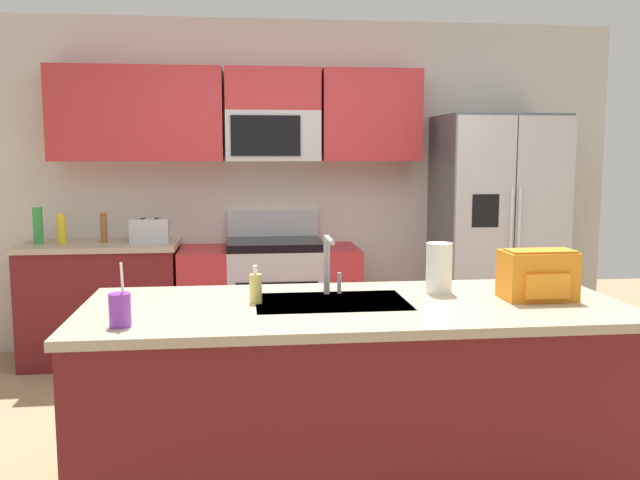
{
  "coord_description": "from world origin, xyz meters",
  "views": [
    {
      "loc": [
        -0.45,
        -3.39,
        1.56
      ],
      "look_at": [
        0.01,
        0.6,
        1.05
      ],
      "focal_mm": 38.34,
      "sensor_mm": 36.0,
      "label": 1
    }
  ],
  "objects_px": {
    "refrigerator": "(495,235)",
    "bottle_green": "(38,226)",
    "backpack": "(538,274)",
    "bottle_yellow": "(62,229)",
    "sink_faucet": "(329,260)",
    "paper_towel_roll": "(439,268)",
    "soap_dispenser": "(256,288)",
    "toaster": "(150,231)",
    "drink_cup_purple": "(120,310)",
    "pepper_mill": "(104,228)",
    "range_oven": "(270,299)"
  },
  "relations": [
    {
      "from": "range_oven",
      "to": "bottle_green",
      "type": "distance_m",
      "value": 1.79
    },
    {
      "from": "bottle_green",
      "to": "toaster",
      "type": "bearing_deg",
      "value": -3.04
    },
    {
      "from": "bottle_yellow",
      "to": "backpack",
      "type": "distance_m",
      "value": 3.49
    },
    {
      "from": "drink_cup_purple",
      "to": "backpack",
      "type": "distance_m",
      "value": 1.83
    },
    {
      "from": "toaster",
      "to": "bottle_yellow",
      "type": "relative_size",
      "value": 1.29
    },
    {
      "from": "pepper_mill",
      "to": "drink_cup_purple",
      "type": "xyz_separation_m",
      "value": [
        0.54,
        -2.55,
        -0.04
      ]
    },
    {
      "from": "sink_faucet",
      "to": "backpack",
      "type": "distance_m",
      "value": 0.96
    },
    {
      "from": "bottle_green",
      "to": "sink_faucet",
      "type": "distance_m",
      "value": 2.79
    },
    {
      "from": "sink_faucet",
      "to": "backpack",
      "type": "relative_size",
      "value": 0.88
    },
    {
      "from": "refrigerator",
      "to": "pepper_mill",
      "type": "bearing_deg",
      "value": 178.67
    },
    {
      "from": "soap_dispenser",
      "to": "paper_towel_roll",
      "type": "height_order",
      "value": "paper_towel_roll"
    },
    {
      "from": "bottle_green",
      "to": "backpack",
      "type": "height_order",
      "value": "bottle_green"
    },
    {
      "from": "refrigerator",
      "to": "bottle_green",
      "type": "distance_m",
      "value": 3.46
    },
    {
      "from": "drink_cup_purple",
      "to": "sink_faucet",
      "type": "bearing_deg",
      "value": 29.22
    },
    {
      "from": "toaster",
      "to": "soap_dispenser",
      "type": "height_order",
      "value": "toaster"
    },
    {
      "from": "sink_faucet",
      "to": "refrigerator",
      "type": "bearing_deg",
      "value": 51.62
    },
    {
      "from": "range_oven",
      "to": "paper_towel_roll",
      "type": "relative_size",
      "value": 5.67
    },
    {
      "from": "drink_cup_purple",
      "to": "bottle_green",
      "type": "bearing_deg",
      "value": 111.7
    },
    {
      "from": "range_oven",
      "to": "pepper_mill",
      "type": "distance_m",
      "value": 1.35
    },
    {
      "from": "sink_faucet",
      "to": "paper_towel_roll",
      "type": "xyz_separation_m",
      "value": [
        0.53,
        -0.01,
        -0.05
      ]
    },
    {
      "from": "pepper_mill",
      "to": "soap_dispenser",
      "type": "distance_m",
      "value": 2.44
    },
    {
      "from": "sink_faucet",
      "to": "bottle_green",
      "type": "bearing_deg",
      "value": 132.5
    },
    {
      "from": "refrigerator",
      "to": "paper_towel_roll",
      "type": "bearing_deg",
      "value": -117.67
    },
    {
      "from": "toaster",
      "to": "paper_towel_roll",
      "type": "height_order",
      "value": "paper_towel_roll"
    },
    {
      "from": "range_oven",
      "to": "soap_dispenser",
      "type": "bearing_deg",
      "value": -94.05
    },
    {
      "from": "drink_cup_purple",
      "to": "paper_towel_roll",
      "type": "relative_size",
      "value": 1.04
    },
    {
      "from": "pepper_mill",
      "to": "drink_cup_purple",
      "type": "distance_m",
      "value": 2.61
    },
    {
      "from": "toaster",
      "to": "sink_faucet",
      "type": "xyz_separation_m",
      "value": [
        1.08,
        -2.01,
        0.08
      ]
    },
    {
      "from": "bottle_yellow",
      "to": "soap_dispenser",
      "type": "bearing_deg",
      "value": -58.0
    },
    {
      "from": "refrigerator",
      "to": "sink_faucet",
      "type": "relative_size",
      "value": 6.56
    },
    {
      "from": "sink_faucet",
      "to": "soap_dispenser",
      "type": "relative_size",
      "value": 1.66
    },
    {
      "from": "toaster",
      "to": "drink_cup_purple",
      "type": "distance_m",
      "value": 2.51
    },
    {
      "from": "bottle_yellow",
      "to": "drink_cup_purple",
      "type": "distance_m",
      "value": 2.69
    },
    {
      "from": "pepper_mill",
      "to": "bottle_yellow",
      "type": "bearing_deg",
      "value": 178.84
    },
    {
      "from": "bottle_yellow",
      "to": "bottle_green",
      "type": "height_order",
      "value": "bottle_green"
    },
    {
      "from": "range_oven",
      "to": "drink_cup_purple",
      "type": "relative_size",
      "value": 5.44
    },
    {
      "from": "toaster",
      "to": "sink_faucet",
      "type": "distance_m",
      "value": 2.28
    },
    {
      "from": "bottle_yellow",
      "to": "soap_dispenser",
      "type": "xyz_separation_m",
      "value": [
        1.38,
        -2.2,
        -0.04
      ]
    },
    {
      "from": "toaster",
      "to": "sink_faucet",
      "type": "relative_size",
      "value": 0.99
    },
    {
      "from": "bottle_green",
      "to": "sink_faucet",
      "type": "bearing_deg",
      "value": -47.5
    },
    {
      "from": "drink_cup_purple",
      "to": "soap_dispenser",
      "type": "xyz_separation_m",
      "value": [
        0.53,
        0.35,
        0.0
      ]
    },
    {
      "from": "pepper_mill",
      "to": "bottle_yellow",
      "type": "xyz_separation_m",
      "value": [
        -0.3,
        0.01,
        -0.0
      ]
    },
    {
      "from": "pepper_mill",
      "to": "sink_faucet",
      "type": "bearing_deg",
      "value": -55.52
    },
    {
      "from": "refrigerator",
      "to": "soap_dispenser",
      "type": "relative_size",
      "value": 10.88
    },
    {
      "from": "paper_towel_roll",
      "to": "backpack",
      "type": "distance_m",
      "value": 0.45
    },
    {
      "from": "range_oven",
      "to": "pepper_mill",
      "type": "xyz_separation_m",
      "value": [
        -1.23,
        -0.0,
        0.57
      ]
    },
    {
      "from": "soap_dispenser",
      "to": "backpack",
      "type": "bearing_deg",
      "value": -3.02
    },
    {
      "from": "refrigerator",
      "to": "backpack",
      "type": "xyz_separation_m",
      "value": [
        -0.64,
        -2.19,
        0.09
      ]
    },
    {
      "from": "soap_dispenser",
      "to": "paper_towel_roll",
      "type": "xyz_separation_m",
      "value": [
        0.87,
        0.12,
        0.05
      ]
    },
    {
      "from": "bottle_yellow",
      "to": "toaster",
      "type": "bearing_deg",
      "value": -4.97
    }
  ]
}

